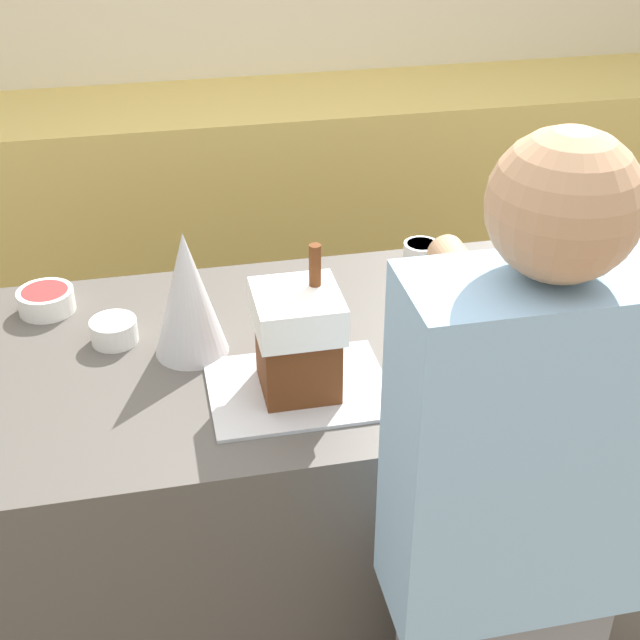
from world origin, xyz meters
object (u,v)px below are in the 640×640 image
(candy_bowl_beside_tree, at_px, (524,263))
(mug, at_px, (550,318))
(candy_bowl_far_left, at_px, (629,296))
(candy_bowl_near_tray_left, at_px, (114,330))
(decorative_tree, at_px, (188,294))
(person, at_px, (507,565))
(gingerbread_house, at_px, (298,338))
(candy_bowl_far_right, at_px, (421,252))
(candy_bowl_near_tray_right, at_px, (46,300))
(baking_tray, at_px, (298,388))
(candy_bowl_front_corner, at_px, (565,238))

(candy_bowl_beside_tree, distance_m, mug, 0.32)
(candy_bowl_far_left, xyz_separation_m, candy_bowl_beside_tree, (-0.18, 0.20, 0.00))
(candy_bowl_near_tray_left, distance_m, candy_bowl_beside_tree, 1.03)
(mug, bearing_deg, decorative_tree, 171.87)
(candy_bowl_beside_tree, height_order, mug, mug)
(candy_bowl_far_left, bearing_deg, person, -130.75)
(candy_bowl_near_tray_left, bearing_deg, decorative_tree, -24.30)
(decorative_tree, bearing_deg, candy_bowl_near_tray_left, 155.70)
(gingerbread_house, bearing_deg, candy_bowl_near_tray_left, 144.06)
(candy_bowl_far_right, xyz_separation_m, candy_bowl_near_tray_right, (-0.94, -0.06, 0.00))
(gingerbread_house, height_order, candy_bowl_far_left, gingerbread_house)
(decorative_tree, height_order, candy_bowl_far_right, decorative_tree)
(candy_bowl_near_tray_left, bearing_deg, baking_tray, -35.99)
(candy_bowl_near_tray_right, bearing_deg, baking_tray, -40.01)
(candy_bowl_near_tray_left, height_order, candy_bowl_far_right, same)
(candy_bowl_far_left, bearing_deg, gingerbread_house, -167.81)
(candy_bowl_far_left, bearing_deg, candy_bowl_near_tray_left, 175.96)
(candy_bowl_near_tray_right, bearing_deg, gingerbread_house, -39.97)
(candy_bowl_front_corner, xyz_separation_m, candy_bowl_beside_tree, (-0.16, -0.11, -0.00))
(candy_bowl_near_tray_left, height_order, candy_bowl_beside_tree, candy_bowl_near_tray_left)
(candy_bowl_far_left, xyz_separation_m, mug, (-0.25, -0.10, 0.03))
(baking_tray, xyz_separation_m, candy_bowl_near_tray_right, (-0.52, 0.44, 0.03))
(baking_tray, height_order, candy_bowl_beside_tree, candy_bowl_beside_tree)
(candy_bowl_beside_tree, distance_m, person, 0.95)
(candy_bowl_front_corner, relative_size, candy_bowl_beside_tree, 0.68)
(baking_tray, distance_m, decorative_tree, 0.31)
(candy_bowl_near_tray_left, bearing_deg, person, -49.00)
(mug, relative_size, person, 0.06)
(baking_tray, relative_size, candy_bowl_far_left, 3.10)
(mug, bearing_deg, gingerbread_house, -172.33)
(candy_bowl_front_corner, relative_size, mug, 0.91)
(candy_bowl_far_left, relative_size, person, 0.07)
(candy_bowl_near_tray_right, distance_m, mug, 1.17)
(gingerbread_house, bearing_deg, candy_bowl_beside_tree, 30.40)
(decorative_tree, height_order, candy_bowl_front_corner, decorative_tree)
(candy_bowl_far_left, relative_size, mug, 1.15)
(gingerbread_house, distance_m, decorative_tree, 0.28)
(candy_bowl_far_left, bearing_deg, candy_bowl_far_right, 143.43)
(gingerbread_house, bearing_deg, candy_bowl_front_corner, 31.00)
(candy_bowl_beside_tree, bearing_deg, candy_bowl_near_tray_right, 177.48)
(baking_tray, bearing_deg, candy_bowl_far_left, 12.21)
(candy_bowl_far_right, bearing_deg, candy_bowl_near_tray_left, -163.90)
(decorative_tree, relative_size, candy_bowl_far_right, 3.10)
(candy_bowl_near_tray_left, relative_size, mug, 1.01)
(baking_tray, relative_size, person, 0.23)
(baking_tray, xyz_separation_m, gingerbread_house, (0.00, 0.00, 0.12))
(candy_bowl_near_tray_left, relative_size, candy_bowl_front_corner, 1.11)
(candy_bowl_near_tray_right, bearing_deg, candy_bowl_far_right, 3.37)
(baking_tray, bearing_deg, candy_bowl_near_tray_right, 139.99)
(gingerbread_house, height_order, person, person)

